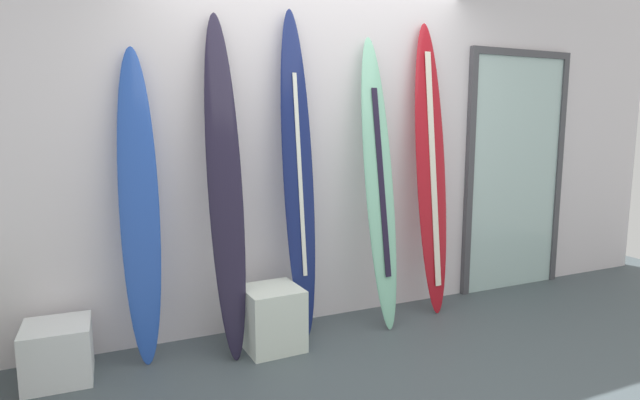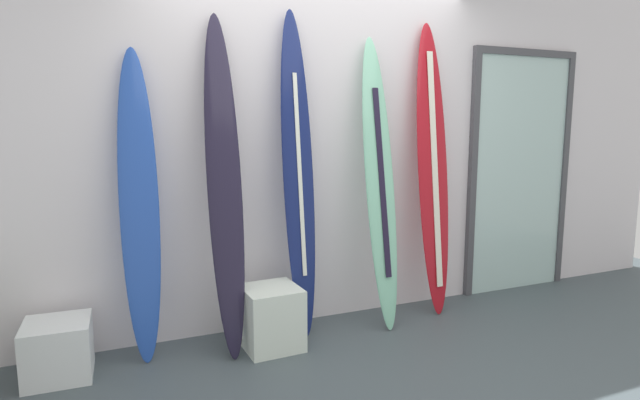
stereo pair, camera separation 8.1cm
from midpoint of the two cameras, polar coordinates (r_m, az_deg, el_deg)
ground at (r=3.17m, az=9.43°, el=-20.30°), size 8.00×8.00×0.04m
wall_back at (r=3.94m, az=-0.31°, el=7.02°), size 7.20×0.20×2.80m
surfboard_cobalt at (r=3.40m, az=-18.72°, el=-0.66°), size 0.25×0.32×1.97m
surfboard_charcoal at (r=3.37m, az=-9.84°, el=1.47°), size 0.24×0.50×2.22m
surfboard_navy at (r=3.60m, az=-1.77°, el=2.52°), size 0.24×0.33×2.29m
surfboard_seafoam at (r=3.82m, az=7.24°, el=1.72°), size 0.24×0.47×2.14m
surfboard_crimson at (r=4.15m, az=12.92°, el=3.05°), size 0.28×0.34×2.28m
display_block_left at (r=3.56m, az=-4.74°, el=-12.82°), size 0.38×0.38×0.42m
display_block_center at (r=3.53m, az=-26.38°, el=-14.60°), size 0.38×0.38×0.34m
glass_door at (r=4.96m, az=21.66°, el=3.25°), size 1.11×0.06×2.14m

